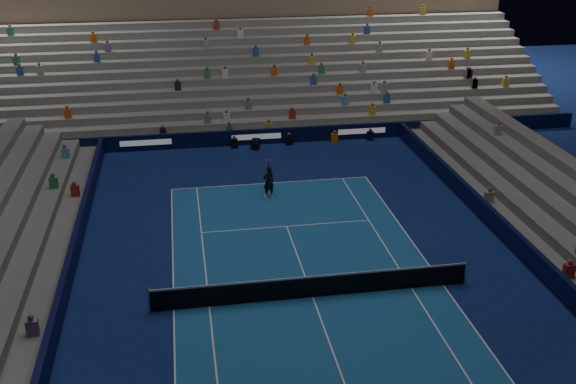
{
  "coord_description": "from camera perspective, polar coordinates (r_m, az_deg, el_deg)",
  "views": [
    {
      "loc": [
        -4.73,
        -22.35,
        14.58
      ],
      "look_at": [
        0.0,
        6.0,
        2.0
      ],
      "focal_mm": 41.85,
      "sensor_mm": 36.0,
      "label": 1
    }
  ],
  "objects": [
    {
      "name": "sponsor_barrier_west",
      "position": [
        26.88,
        -18.88,
        -9.4
      ],
      "size": [
        0.25,
        37.0,
        1.0
      ],
      "primitive_type": "cube",
      "color": "#080A32",
      "rests_on": "ground"
    },
    {
      "name": "sponsor_barrier_far",
      "position": [
        43.46,
        -2.72,
        4.71
      ],
      "size": [
        44.0,
        0.25,
        1.0
      ],
      "primitive_type": "cube",
      "color": "black",
      "rests_on": "ground"
    },
    {
      "name": "court_surface",
      "position": [
        27.1,
        2.11,
        -8.92
      ],
      "size": [
        10.97,
        23.77,
        0.01
      ],
      "primitive_type": "cube",
      "color": "#19518D",
      "rests_on": "ground"
    },
    {
      "name": "ground",
      "position": [
        27.1,
        2.11,
        -8.93
      ],
      "size": [
        90.0,
        90.0,
        0.0
      ],
      "primitive_type": "plane",
      "color": "#0D1B50",
      "rests_on": "ground"
    },
    {
      "name": "grandstand_main",
      "position": [
        51.7,
        -4.07,
        11.07
      ],
      "size": [
        44.0,
        15.2,
        11.2
      ],
      "color": "slate",
      "rests_on": "ground"
    },
    {
      "name": "broadcast_camera",
      "position": [
        42.67,
        -2.77,
        4.1
      ],
      "size": [
        0.65,
        1.02,
        0.64
      ],
      "color": "black",
      "rests_on": "ground"
    },
    {
      "name": "sponsor_barrier_east",
      "position": [
        30.1,
        20.65,
        -5.93
      ],
      "size": [
        0.25,
        37.0,
        1.0
      ],
      "primitive_type": "cube",
      "color": "black",
      "rests_on": "ground"
    },
    {
      "name": "tennis_player",
      "position": [
        35.46,
        -1.66,
        0.88
      ],
      "size": [
        0.72,
        0.58,
        1.73
      ],
      "primitive_type": "imported",
      "rotation": [
        0.0,
        0.0,
        3.44
      ],
      "color": "black",
      "rests_on": "ground"
    },
    {
      "name": "tennis_net",
      "position": [
        26.83,
        2.13,
        -8.02
      ],
      "size": [
        12.9,
        0.1,
        1.1
      ],
      "color": "#B2B2B7",
      "rests_on": "ground"
    }
  ]
}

